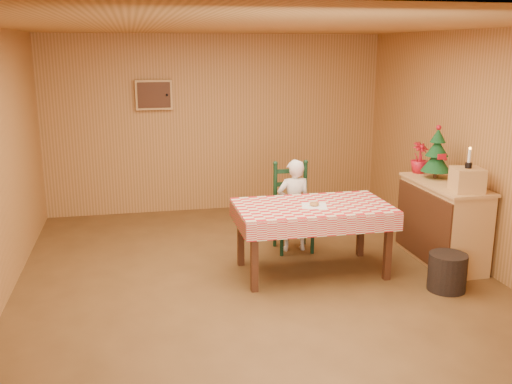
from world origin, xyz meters
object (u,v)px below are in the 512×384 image
seated_child (294,205)px  crate (467,180)px  christmas_tree (437,154)px  storage_bin (447,272)px  ladder_chair (292,209)px  dining_table (313,212)px  shelf_unit (442,222)px

seated_child → crate: bearing=144.6°
christmas_tree → storage_bin: bearing=-109.8°
ladder_chair → seated_child: seated_child is taller
dining_table → ladder_chair: size_ratio=1.53×
dining_table → ladder_chair: ladder_chair is taller
christmas_tree → storage_bin: christmas_tree is taller
shelf_unit → ladder_chair: bearing=153.7°
ladder_chair → crate: (1.57, -1.17, 0.55)m
dining_table → ladder_chair: bearing=90.0°
dining_table → christmas_tree: (1.57, 0.26, 0.52)m
shelf_unit → christmas_tree: (0.01, 0.25, 0.74)m
dining_table → shelf_unit: bearing=0.5°
ladder_chair → christmas_tree: christmas_tree is taller
dining_table → seated_child: bearing=90.0°
seated_child → shelf_unit: size_ratio=0.91×
shelf_unit → storage_bin: (-0.36, -0.76, -0.27)m
storage_bin → christmas_tree: bearing=70.2°
dining_table → storage_bin: dining_table is taller
ladder_chair → christmas_tree: size_ratio=1.74×
dining_table → seated_child: 0.74m
dining_table → seated_child: size_ratio=1.47×
shelf_unit → christmas_tree: christmas_tree is taller
ladder_chair → storage_bin: ladder_chair is taller
shelf_unit → christmas_tree: size_ratio=2.00×
storage_bin → shelf_unit: bearing=65.0°
seated_child → crate: 1.99m
seated_child → storage_bin: (1.20, -1.48, -0.37)m
seated_child → shelf_unit: 1.72m
shelf_unit → storage_bin: size_ratio=3.23×
seated_child → storage_bin: seated_child is taller
dining_table → seated_child: (-0.00, 0.73, -0.13)m
seated_child → christmas_tree: bearing=163.5°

